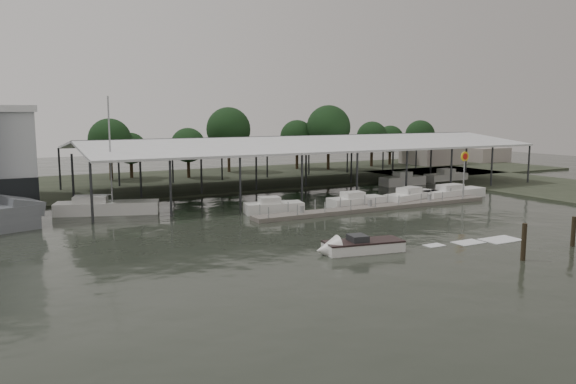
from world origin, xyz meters
TOP-DOWN VIEW (x-y plane):
  - ground at (0.00, 0.00)m, footprint 200.00×200.00m
  - land_strip_far at (0.00, 42.00)m, footprint 140.00×30.00m
  - land_strip_east at (45.00, 10.00)m, footprint 20.00×60.00m
  - covered_boat_shed at (17.00, 28.00)m, footprint 58.24×24.00m
  - floating_dock at (15.00, 10.00)m, footprint 28.00×2.00m
  - shell_fuel_sign at (27.00, 9.99)m, footprint 1.10×0.18m
  - distant_commercial_buildings at (59.03, 44.69)m, footprint 22.00×8.00m
  - white_sailboat at (-10.08, 20.61)m, footprint 10.09×5.60m
  - speedboat_underway at (2.54, -3.73)m, footprint 17.32×4.93m
  - moored_cruiser_0 at (4.55, 13.16)m, footprint 6.07×3.36m
  - moored_cruiser_1 at (13.85, 12.21)m, footprint 6.30×2.32m
  - moored_cruiser_2 at (21.39, 12.14)m, footprint 8.03×4.03m
  - moored_cruiser_3 at (27.29, 11.90)m, footprint 8.87×2.79m
  - horizon_tree_line at (24.31, 47.26)m, footprint 64.36×11.96m

SIDE VIEW (x-z plane):
  - ground at x=0.00m, z-range 0.00..0.00m
  - land_strip_far at x=0.00m, z-range -0.05..0.25m
  - land_strip_east at x=45.00m, z-range -0.05..0.25m
  - floating_dock at x=15.00m, z-range -0.50..0.90m
  - speedboat_underway at x=2.54m, z-range -0.61..1.39m
  - moored_cruiser_0 at x=4.55m, z-range -0.24..1.46m
  - moored_cruiser_2 at x=21.39m, z-range -0.24..1.46m
  - moored_cruiser_1 at x=13.85m, z-range -0.24..1.46m
  - moored_cruiser_3 at x=27.29m, z-range -0.24..1.46m
  - white_sailboat at x=-10.08m, z-range -5.18..6.45m
  - distant_commercial_buildings at x=59.03m, z-range -0.16..3.84m
  - shell_fuel_sign at x=27.00m, z-range 1.15..6.70m
  - covered_boat_shed at x=17.00m, z-range 2.65..9.61m
  - horizon_tree_line at x=24.31m, z-range 0.66..11.81m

